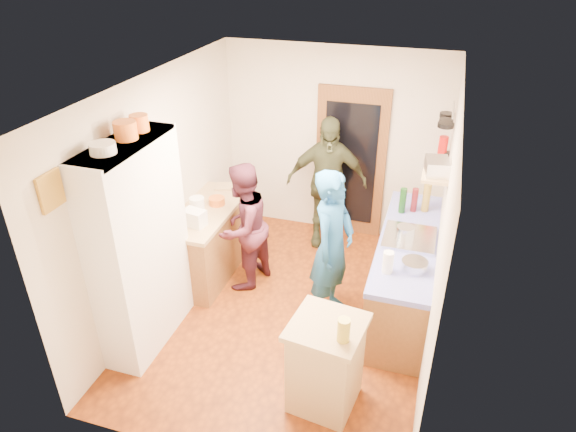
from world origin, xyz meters
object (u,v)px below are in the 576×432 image
at_px(island_base, 325,366).
at_px(person_back, 328,183).
at_px(person_left, 247,226).
at_px(person_hob, 334,249).
at_px(right_counter_base, 405,274).
at_px(hutch_body, 140,248).

xyz_separation_m(island_base, person_back, (-0.65, 2.73, 0.47)).
distance_m(island_base, person_left, 2.06).
height_order(person_hob, person_back, person_back).
bearing_deg(person_hob, right_counter_base, -48.38).
bearing_deg(hutch_body, person_back, 60.96).
distance_m(person_left, person_back, 1.39).
relative_size(hutch_body, right_counter_base, 1.00).
bearing_deg(hutch_body, person_hob, 26.83).
height_order(hutch_body, right_counter_base, hutch_body).
xyz_separation_m(right_counter_base, person_hob, (-0.74, -0.41, 0.46)).
height_order(right_counter_base, person_back, person_back).
bearing_deg(right_counter_base, person_hob, -151.03).
xyz_separation_m(right_counter_base, island_base, (-0.52, -1.64, 0.01)).
xyz_separation_m(person_hob, person_back, (-0.43, 1.51, 0.03)).
xyz_separation_m(hutch_body, island_base, (1.98, -0.34, -0.67)).
bearing_deg(person_left, person_hob, 89.43).
bearing_deg(hutch_body, right_counter_base, 27.47).
xyz_separation_m(person_left, person_back, (0.68, 1.20, 0.12)).
relative_size(right_counter_base, person_hob, 1.25).
xyz_separation_m(island_base, person_left, (-1.33, 1.53, 0.36)).
height_order(person_left, person_back, person_back).
relative_size(person_left, person_back, 0.87).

